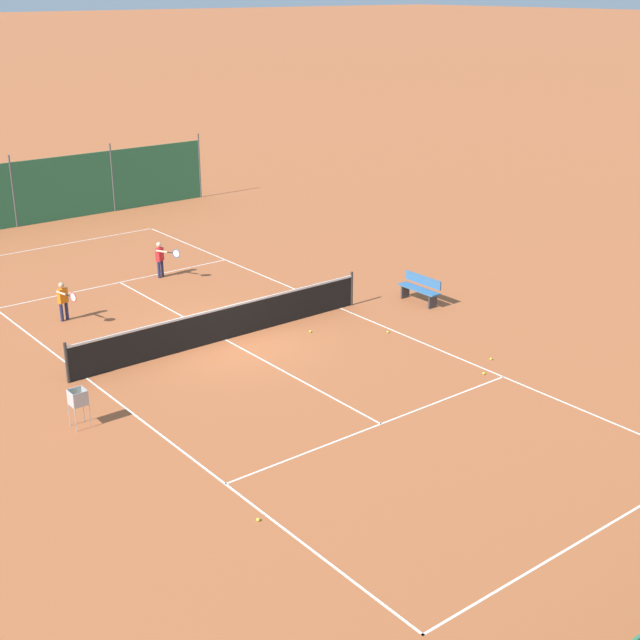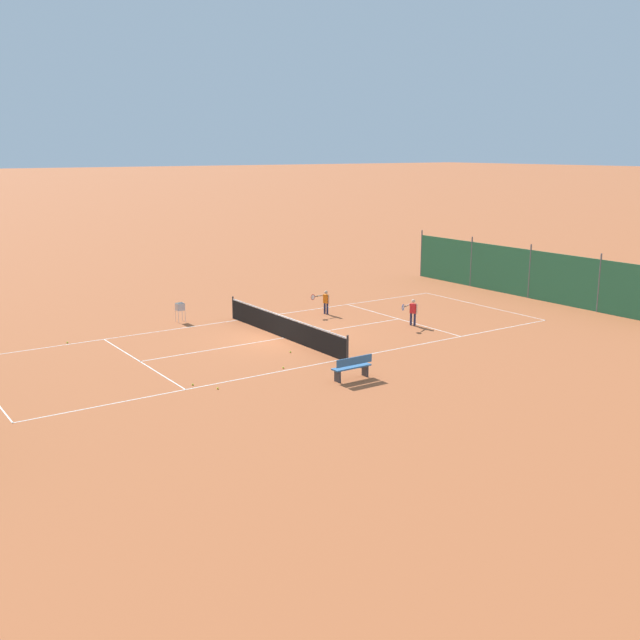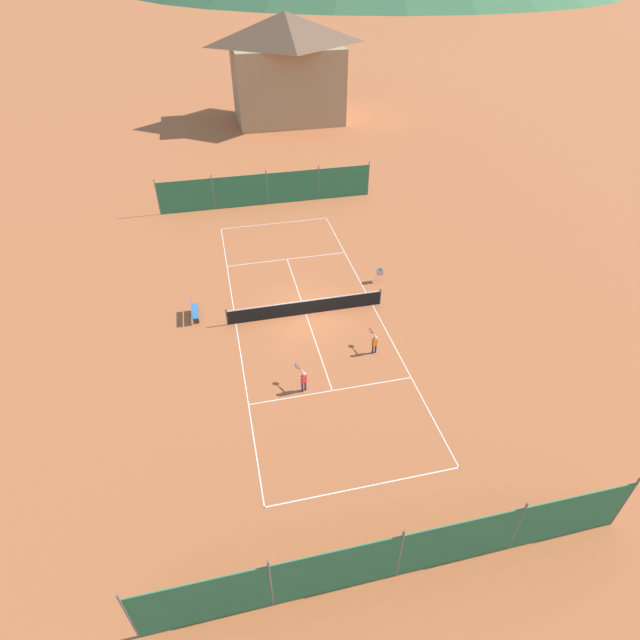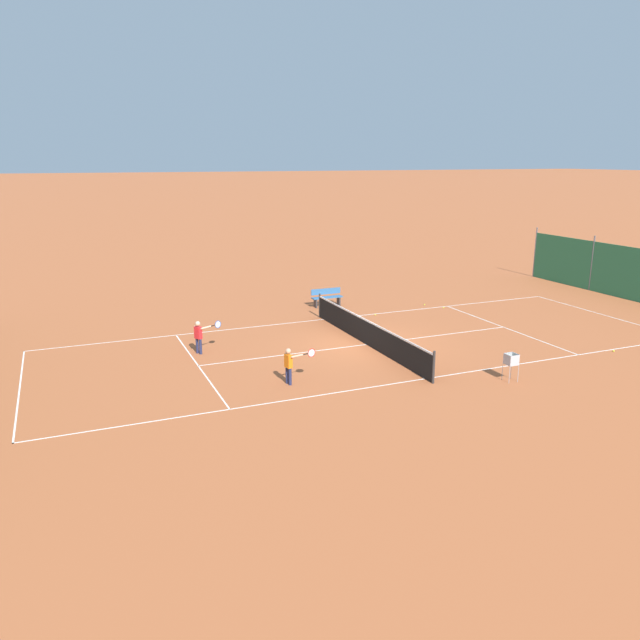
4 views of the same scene
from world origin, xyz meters
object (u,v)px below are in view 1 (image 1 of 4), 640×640
Objects in this scene: tennis_ball_far_corner at (388,332)px; tennis_ball_service_box at (310,332)px; ball_hopper at (78,400)px; player_far_service at (64,299)px; tennis_ball_alley_right at (491,359)px; tennis_ball_alley_left at (484,373)px; tennis_net at (225,323)px; tennis_ball_by_net_right at (258,520)px; courtside_bench at (420,289)px; player_near_service at (161,257)px.

tennis_ball_far_corner is 1.00× the size of tennis_ball_service_box.
player_far_service is at bearing -110.68° from ball_hopper.
ball_hopper reaches higher than tennis_ball_far_corner.
ball_hopper is at bearing -17.43° from tennis_ball_alley_right.
player_far_service is 12.15m from tennis_ball_alley_left.
tennis_net is 7.13m from tennis_ball_alley_left.
tennis_ball_by_net_right and tennis_ball_alley_right have the same top height.
tennis_ball_alley_right is at bearing 162.57° from ball_hopper.
tennis_ball_alley_right is (-0.82, 3.08, 0.00)m from tennis_ball_far_corner.
tennis_net reaches higher than tennis_ball_alley_right.
tennis_net is 2.44m from tennis_ball_service_box.
tennis_ball_far_corner is 9.17m from ball_hopper.
tennis_net is 6.44m from courtside_bench.
player_far_service reaches higher than tennis_ball_alley_right.
player_far_service is at bearing -29.72° from courtside_bench.
tennis_ball_by_net_right is at bearing 61.18° from tennis_net.
tennis_ball_alley_left is at bearing 158.23° from ball_hopper.
player_near_service is (-4.21, -1.90, 0.02)m from player_far_service.
tennis_ball_far_corner is 2.18m from tennis_ball_service_box.
tennis_ball_service_box is at bearing -60.67° from tennis_ball_alley_right.
ball_hopper is (2.45, 6.49, -0.02)m from player_far_service.
tennis_net is 5.80m from ball_hopper.
tennis_ball_alley_left is 0.04× the size of courtside_bench.
tennis_ball_alley_left is at bearing 108.44° from tennis_ball_service_box.
player_near_service is 12.00m from tennis_ball_alley_right.
tennis_net is 6.12× the size of courtside_bench.
ball_hopper is at bearing 51.58° from player_near_service.
player_near_service is 8.72m from courtside_bench.
tennis_ball_service_box is at bearing 96.48° from player_near_service.
tennis_ball_alley_right is at bearing 104.81° from tennis_ball_far_corner.
tennis_net reaches higher than courtside_bench.
tennis_net is at bearing 77.28° from player_near_service.
tennis_ball_alley_right is 0.07× the size of ball_hopper.
tennis_ball_alley_left is 1.00× the size of tennis_ball_by_net_right.
player_near_service is at bearing -83.52° from tennis_ball_service_box.
ball_hopper is (9.15, -0.04, 0.63)m from tennis_ball_far_corner.
ball_hopper is at bearing 69.32° from player_far_service.
tennis_ball_service_box is (-2.16, 1.03, -0.47)m from tennis_net.
player_near_service reaches higher than tennis_ball_alley_left.
tennis_ball_alley_right and tennis_ball_service_box have the same top height.
tennis_ball_service_box is at bearing -133.53° from tennis_ball_by_net_right.
player_near_service is 1.36× the size of ball_hopper.
tennis_net reaches higher than tennis_ball_alley_left.
player_far_service is 17.60× the size of tennis_ball_far_corner.
tennis_net is 10.31× the size of ball_hopper.
tennis_net is at bearing -25.56° from tennis_ball_service_box.
player_near_service is 15.02m from tennis_ball_by_net_right.
tennis_ball_alley_left is at bearing 122.45° from tennis_net.
tennis_ball_service_box is (-6.49, -6.83, 0.00)m from tennis_ball_by_net_right.
tennis_ball_far_corner is at bearing -90.51° from tennis_ball_alley_left.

